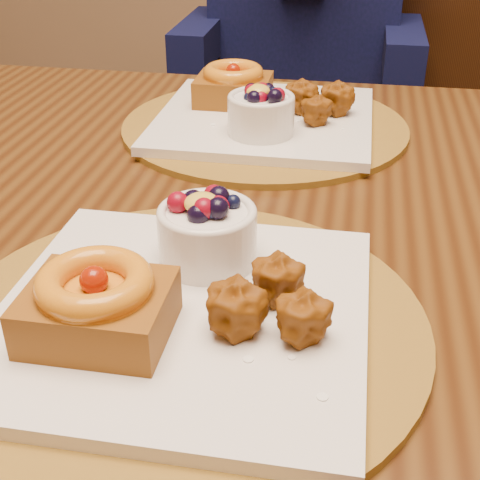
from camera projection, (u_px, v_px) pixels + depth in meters
name	position (u px, v px, depth m)	size (l,w,h in m)	color
dining_table	(235.00, 263.00, 0.75)	(1.60, 0.90, 0.76)	#341A09
place_setting_near	(181.00, 300.00, 0.51)	(0.38, 0.38, 0.08)	brown
place_setting_far	(263.00, 114.00, 0.88)	(0.38, 0.38, 0.08)	brown
chair_far	(363.00, 142.00, 1.52)	(0.55, 0.55, 0.91)	black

